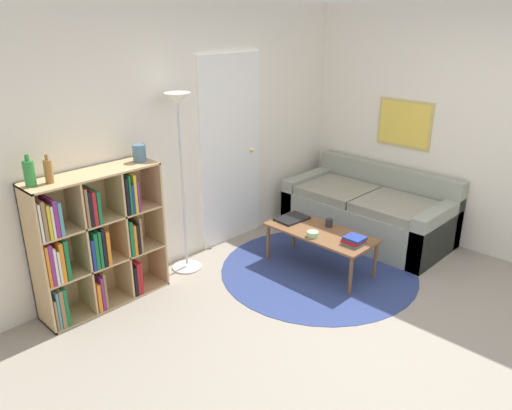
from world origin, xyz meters
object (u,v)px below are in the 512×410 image
bookshelf (93,242)px  bowl (313,234)px  floor_lamp (180,140)px  bottle_left (29,173)px  bottle_middle (48,171)px  vase_on_shelf (139,153)px  laptop (292,218)px  couch (370,212)px  cup (329,223)px  coffee_table (320,235)px

bookshelf → bowl: bearing=-30.4°
floor_lamp → bottle_left: floor_lamp is taller
bottle_left → bottle_middle: size_ratio=1.09×
floor_lamp → vase_on_shelf: bearing=177.3°
laptop → vase_on_shelf: (-1.42, 0.60, 0.88)m
laptop → bottle_middle: bottle_middle is taller
couch → vase_on_shelf: size_ratio=12.15×
couch → cup: (-0.94, -0.09, 0.17)m
floor_lamp → vase_on_shelf: 0.44m
bottle_middle → bowl: bearing=-26.4°
cup → bottle_left: 2.84m
couch → laptop: couch is taller
laptop → cup: bearing=-72.5°
floor_lamp → bowl: floor_lamp is taller
coffee_table → laptop: laptop is taller
couch → bottle_left: bottle_left is taller
bookshelf → cup: bookshelf is taller
floor_lamp → bowl: bearing=-52.1°
couch → vase_on_shelf: vase_on_shelf is taller
couch → laptop: bearing=163.8°
coffee_table → cup: size_ratio=13.43×
cup → vase_on_shelf: bearing=147.2°
bookshelf → coffee_table: size_ratio=1.10×
bottle_left → bottle_middle: bearing=-11.8°
floor_lamp → laptop: floor_lamp is taller
coffee_table → vase_on_shelf: vase_on_shelf is taller
coffee_table → cup: cup is taller
bottle_left → bottle_middle: (0.14, -0.03, -0.01)m
bottle_middle → floor_lamp: bearing=-0.4°
bottle_left → bottle_middle: 0.14m
cup → bottle_middle: size_ratio=0.36×
coffee_table → bowl: (-0.16, -0.02, 0.07)m
bookshelf → bottle_middle: (-0.29, -0.01, 0.71)m
bowl → bookshelf: bearing=149.6°
bottle_left → vase_on_shelf: bearing=-0.9°
floor_lamp → bowl: size_ratio=15.70×
bowl → bottle_middle: (-2.06, 1.02, 0.89)m
bowl → bottle_left: 2.59m
bottle_left → bookshelf: bearing=-1.8°
bookshelf → coffee_table: (1.92, -1.01, -0.24)m
floor_lamp → bowl: 1.57m
laptop → vase_on_shelf: size_ratio=2.31×
couch → laptop: (-1.06, 0.31, 0.14)m
floor_lamp → bottle_middle: (-1.27, 0.01, -0.03)m
coffee_table → couch: bearing=5.2°
bookshelf → cup: bearing=-25.6°
laptop → bowl: (-0.19, -0.43, 0.02)m
coffee_table → bowl: 0.17m
bookshelf → cup: (2.08, -1.00, -0.16)m
bottle_middle → vase_on_shelf: (0.83, 0.01, -0.02)m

